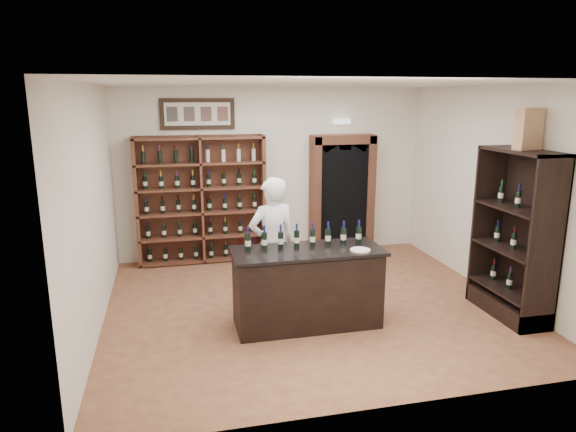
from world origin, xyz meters
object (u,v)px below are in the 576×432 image
at_px(shopkeeper, 272,245).
at_px(wine_crate, 528,129).
at_px(side_cabinet, 514,260).
at_px(tasting_counter, 307,288).
at_px(wine_shelf, 201,200).
at_px(counter_bottle_0, 248,242).

distance_m(shopkeeper, wine_crate, 3.53).
relative_size(side_cabinet, wine_crate, 4.34).
relative_size(tasting_counter, shopkeeper, 1.03).
xyz_separation_m(wine_shelf, side_cabinet, (3.82, -3.23, -0.35)).
bearing_deg(shopkeeper, counter_bottle_0, 35.31).
relative_size(side_cabinet, shopkeeper, 1.21).
bearing_deg(wine_crate, wine_shelf, 125.77).
bearing_deg(counter_bottle_0, wine_shelf, 97.75).
xyz_separation_m(wine_shelf, wine_crate, (3.80, -3.27, 1.35)).
bearing_deg(wine_crate, side_cabinet, 46.85).
height_order(counter_bottle_0, shopkeeper, shopkeeper).
bearing_deg(wine_shelf, tasting_counter, -69.44).
height_order(wine_shelf, tasting_counter, wine_shelf).
xyz_separation_m(counter_bottle_0, side_cabinet, (3.44, -0.44, -0.35)).
xyz_separation_m(tasting_counter, shopkeeper, (-0.32, 0.60, 0.42)).
bearing_deg(side_cabinet, tasting_counter, 173.72).
xyz_separation_m(side_cabinet, shopkeeper, (-3.05, 0.90, 0.16)).
xyz_separation_m(counter_bottle_0, shopkeeper, (0.40, 0.46, -0.20)).
distance_m(tasting_counter, side_cabinet, 2.75).
xyz_separation_m(shopkeeper, wine_crate, (3.03, -0.94, 1.54)).
bearing_deg(side_cabinet, shopkeeper, 163.56).
relative_size(tasting_counter, wine_crate, 3.71).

